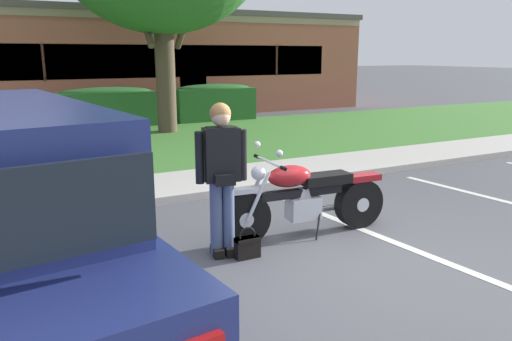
% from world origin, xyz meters
% --- Properties ---
extents(ground_plane, '(140.00, 140.00, 0.00)m').
position_xyz_m(ground_plane, '(0.00, 0.00, 0.00)').
color(ground_plane, '#4C4C51').
extents(curb_strip, '(60.00, 0.20, 0.12)m').
position_xyz_m(curb_strip, '(0.00, 2.90, 0.06)').
color(curb_strip, '#B7B2A8').
rests_on(curb_strip, ground).
extents(concrete_walk, '(60.00, 1.50, 0.08)m').
position_xyz_m(concrete_walk, '(0.00, 3.75, 0.04)').
color(concrete_walk, '#B7B2A8').
rests_on(concrete_walk, ground).
extents(grass_lawn, '(60.00, 6.57, 0.06)m').
position_xyz_m(grass_lawn, '(0.00, 7.79, 0.03)').
color(grass_lawn, '#3D752D').
rests_on(grass_lawn, ground).
extents(stall_stripe_0, '(0.59, 4.39, 0.01)m').
position_xyz_m(stall_stripe_0, '(-1.93, 0.20, 0.00)').
color(stall_stripe_0, silver).
rests_on(stall_stripe_0, ground).
extents(stall_stripe_1, '(0.59, 4.39, 0.01)m').
position_xyz_m(stall_stripe_1, '(0.82, 0.20, 0.00)').
color(stall_stripe_1, silver).
rests_on(stall_stripe_1, ground).
extents(motorcycle, '(2.24, 0.82, 1.18)m').
position_xyz_m(motorcycle, '(0.10, 0.75, 0.48)').
color(motorcycle, black).
rests_on(motorcycle, ground).
extents(rider_person, '(0.57, 0.33, 1.70)m').
position_xyz_m(rider_person, '(-1.13, 0.66, 0.99)').
color(rider_person, black).
rests_on(rider_person, ground).
extents(handbag, '(0.28, 0.13, 0.36)m').
position_xyz_m(handbag, '(-0.93, 0.45, 0.14)').
color(handbag, black).
rests_on(handbag, ground).
extents(hedge_left, '(2.83, 0.90, 1.24)m').
position_xyz_m(hedge_left, '(-0.28, 11.16, 0.65)').
color(hedge_left, '#235623').
rests_on(hedge_left, ground).
extents(hedge_center_left, '(2.68, 0.90, 1.24)m').
position_xyz_m(hedge_center_left, '(3.19, 11.16, 0.65)').
color(hedge_center_left, '#235623').
rests_on(hedge_center_left, ground).
extents(brick_building, '(24.63, 8.60, 3.76)m').
position_xyz_m(brick_building, '(-1.78, 17.03, 1.88)').
color(brick_building, '#93513D').
rests_on(brick_building, ground).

